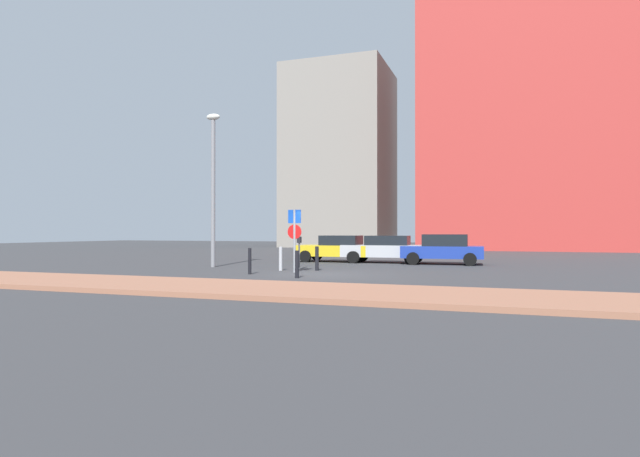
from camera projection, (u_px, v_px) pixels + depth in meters
ground_plane at (323, 274)px, 20.59m from camera, size 120.00×120.00×0.00m
sidewalk_brick at (251, 289)px, 14.73m from camera, size 40.00×3.70×0.14m
parked_car_yellow at (336, 248)px, 28.97m from camera, size 4.04×2.06×1.46m
parked_car_silver at (385, 248)px, 28.06m from camera, size 4.54×2.13×1.46m
parked_car_blue at (443, 249)px, 26.73m from camera, size 4.14×2.10×1.54m
parking_sign_post at (294, 233)px, 21.43m from camera, size 0.60×0.10×2.60m
parking_meter at (299, 248)px, 23.35m from camera, size 0.18×0.14×1.45m
street_lamp at (213, 177)px, 24.76m from camera, size 0.70×0.36×7.27m
traffic_bollard_near at (297, 264)px, 18.92m from camera, size 0.15×0.15×1.00m
traffic_bollard_mid at (250, 261)px, 20.58m from camera, size 0.13×0.13×1.03m
traffic_bollard_far at (317, 258)px, 22.51m from camera, size 0.16×0.16×1.04m
traffic_bollard_edge at (281, 259)px, 22.46m from camera, size 0.15×0.15×1.03m
building_colorful_midrise at (520, 126)px, 49.62m from camera, size 17.86×12.39×23.45m
building_under_construction at (340, 158)px, 57.70m from camera, size 10.74×10.24×19.47m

